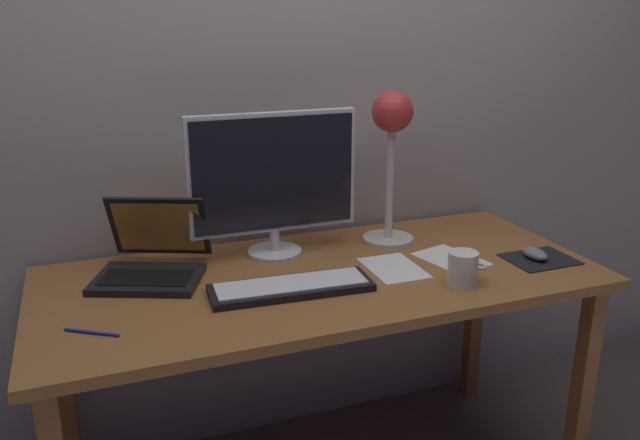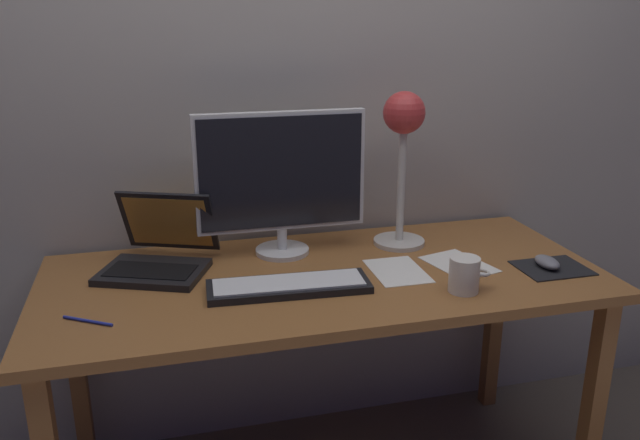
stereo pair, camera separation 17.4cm
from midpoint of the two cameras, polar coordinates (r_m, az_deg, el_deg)
name	(u,v)px [view 2 (the right image)]	position (r m, az deg, el deg)	size (l,w,h in m)	color
back_wall	(292,64)	(2.10, -0.07, 13.69)	(4.80, 0.06, 2.60)	#A8A099
desk	(324,299)	(1.88, 3.01, -7.05)	(1.60, 0.70, 0.74)	#935B2D
monitor	(281,177)	(1.93, -0.91, 3.78)	(0.52, 0.17, 0.44)	silver
keyboard_main	(289,286)	(1.74, 0.07, -5.93)	(0.45, 0.17, 0.03)	black
laptop	(160,247)	(1.92, -11.49, -2.44)	(0.38, 0.38, 0.22)	black
desk_lamp	(403,137)	(2.02, 9.88, 7.22)	(0.16, 0.16, 0.49)	beige
mousepad	(552,268)	(2.03, 22.27, -4.01)	(0.20, 0.16, 0.00)	black
mouse	(547,262)	(2.02, 21.87, -3.54)	(0.06, 0.10, 0.03)	slate
coffee_mug	(465,275)	(1.78, 15.49, -4.75)	(0.12, 0.08, 0.10)	white
paper_sheet_near_mouse	(398,271)	(1.89, 9.53, -4.54)	(0.15, 0.21, 0.00)	white
paper_sheet_by_keyboard	(459,264)	(1.98, 14.72, -3.87)	(0.15, 0.21, 0.00)	white
pen	(88,321)	(1.64, -17.09, -8.64)	(0.01, 0.01, 0.14)	#2633A5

